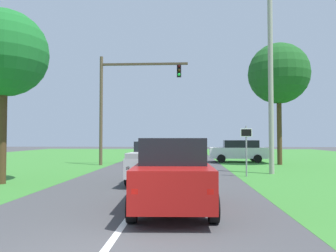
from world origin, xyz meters
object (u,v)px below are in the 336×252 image
keep_moving_sign (246,144)px  utility_pole_right (271,86)px  pickup_truck_lead (158,161)px  red_suv_near (173,172)px  traffic_light (122,94)px  pine_tree_left (4,54)px  oak_tree_right (279,74)px  crossing_suv_far (239,151)px

keep_moving_sign → utility_pole_right: utility_pole_right is taller
pickup_truck_lead → utility_pole_right: utility_pole_right is taller
red_suv_near → keep_moving_sign: keep_moving_sign is taller
red_suv_near → utility_pole_right: utility_pole_right is taller
red_suv_near → keep_moving_sign: (3.54, 7.97, 0.64)m
red_suv_near → traffic_light: traffic_light is taller
red_suv_near → traffic_light: bearing=106.4°
pine_tree_left → utility_pole_right: size_ratio=0.78×
red_suv_near → oak_tree_right: bearing=64.8°
keep_moving_sign → utility_pole_right: bearing=40.9°
red_suv_near → utility_pole_right: (5.20, 9.41, 3.94)m
crossing_suv_far → red_suv_near: bearing=-104.6°
traffic_light → crossing_suv_far: size_ratio=1.72×
red_suv_near → traffic_light: (-4.36, 14.83, 4.24)m
pickup_truck_lead → keep_moving_sign: (4.43, 2.43, 0.73)m
red_suv_near → keep_moving_sign: bearing=66.0°
pickup_truck_lead → pine_tree_left: size_ratio=0.67×
keep_moving_sign → pine_tree_left: size_ratio=0.34×
pine_tree_left → oak_tree_right: bearing=36.5°
crossing_suv_far → keep_moving_sign: bearing=-96.8°
traffic_light → crossing_suv_far: traffic_light is taller
pine_tree_left → oak_tree_right: oak_tree_right is taller
oak_tree_right → crossing_suv_far: bearing=135.6°
pickup_truck_lead → red_suv_near: bearing=-80.8°
traffic_light → utility_pole_right: (9.56, -5.42, -0.30)m
red_suv_near → keep_moving_sign: size_ratio=1.90×
red_suv_near → utility_pole_right: size_ratio=0.50×
red_suv_near → crossing_suv_far: red_suv_near is taller
red_suv_near → keep_moving_sign: 8.74m
red_suv_near → pine_tree_left: size_ratio=0.65×
oak_tree_right → crossing_suv_far: oak_tree_right is taller
crossing_suv_far → traffic_light: bearing=-158.2°
traffic_light → oak_tree_right: 11.98m
pine_tree_left → traffic_light: bearing=71.8°
red_suv_near → pine_tree_left: (-7.71, 4.64, 4.72)m
traffic_light → oak_tree_right: size_ratio=0.88×
oak_tree_right → pickup_truck_lead: bearing=-128.9°
pine_tree_left → crossing_suv_far: bearing=47.9°
crossing_suv_far → pickup_truck_lead: bearing=-113.7°
keep_moving_sign → crossing_suv_far: (1.26, 10.53, -0.73)m
traffic_light → pine_tree_left: 10.74m
keep_moving_sign → utility_pole_right: 3.96m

